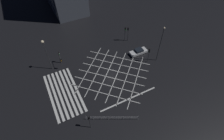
# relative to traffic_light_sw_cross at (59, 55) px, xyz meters

# --- Properties ---
(ground_plane) EXTENTS (200.00, 200.00, 0.00)m
(ground_plane) POSITION_rel_traffic_light_sw_cross_xyz_m (9.05, 9.46, -2.47)
(ground_plane) COLOR black
(road_markings) EXTENTS (19.36, 24.13, 0.01)m
(road_markings) POSITION_rel_traffic_light_sw_cross_xyz_m (9.44, 2.58, -2.47)
(road_markings) COLOR silver
(road_markings) RESTS_ON ground_plane
(traffic_light_sw_cross) EXTENTS (0.36, 0.39, 3.45)m
(traffic_light_sw_cross) POSITION_rel_traffic_light_sw_cross_xyz_m (0.00, 0.00, 0.00)
(traffic_light_sw_cross) COLOR #2D2D30
(traffic_light_sw_cross) RESTS_ON ground_plane
(traffic_light_median_north) EXTENTS (0.36, 0.39, 4.05)m
(traffic_light_median_north) POSITION_rel_traffic_light_sw_cross_xyz_m (9.34, 19.06, 0.43)
(traffic_light_median_north) COLOR #2D2D30
(traffic_light_median_north) RESTS_ON ground_plane
(traffic_light_se_main) EXTENTS (0.39, 0.36, 4.05)m
(traffic_light_se_main) POSITION_rel_traffic_light_sw_cross_xyz_m (18.74, 0.16, 0.42)
(traffic_light_se_main) COLOR #2D2D30
(traffic_light_se_main) RESTS_ON ground_plane
(traffic_light_nw_main) EXTENTS (0.39, 0.36, 4.45)m
(traffic_light_nw_main) POSITION_rel_traffic_light_sw_cross_xyz_m (-0.38, 18.20, 0.70)
(traffic_light_nw_main) COLOR #2D2D30
(traffic_light_nw_main) RESTS_ON ground_plane
(traffic_light_sw_main) EXTENTS (2.70, 0.36, 3.50)m
(traffic_light_sw_main) POSITION_rel_traffic_light_sw_cross_xyz_m (1.54, -0.12, 0.11)
(traffic_light_sw_main) COLOR #2D2D30
(traffic_light_sw_main) RESTS_ON ground_plane
(traffic_light_nw_cross) EXTENTS (0.36, 0.39, 4.37)m
(traffic_light_nw_cross) POSITION_rel_traffic_light_sw_cross_xyz_m (-0.06, 18.87, 0.64)
(traffic_light_nw_cross) COLOR #2D2D30
(traffic_light_nw_cross) RESTS_ON ground_plane
(street_lamp_east) EXTENTS (0.42, 0.42, 9.61)m
(street_lamp_east) POSITION_rel_traffic_light_sw_cross_xyz_m (9.93, 21.36, 3.54)
(street_lamp_east) COLOR #2D2D30
(street_lamp_east) RESTS_ON ground_plane
(street_lamp_west) EXTENTS (0.64, 0.64, 8.42)m
(street_lamp_west) POSITION_rel_traffic_light_sw_cross_xyz_m (1.12, -2.50, 4.08)
(street_lamp_west) COLOR #2D2D30
(street_lamp_west) RESTS_ON ground_plane
(waiting_car) EXTENTS (1.80, 4.63, 1.35)m
(waiting_car) POSITION_rel_traffic_light_sw_cross_xyz_m (5.82, 18.74, -1.85)
(waiting_car) COLOR silver
(waiting_car) RESTS_ON ground_plane
(pedestrian_railing) EXTENTS (4.45, 8.72, 1.05)m
(pedestrian_railing) POSITION_rel_traffic_light_sw_cross_xyz_m (19.19, 4.31, -1.80)
(pedestrian_railing) COLOR #B7B7BC
(pedestrian_railing) RESTS_ON ground_plane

